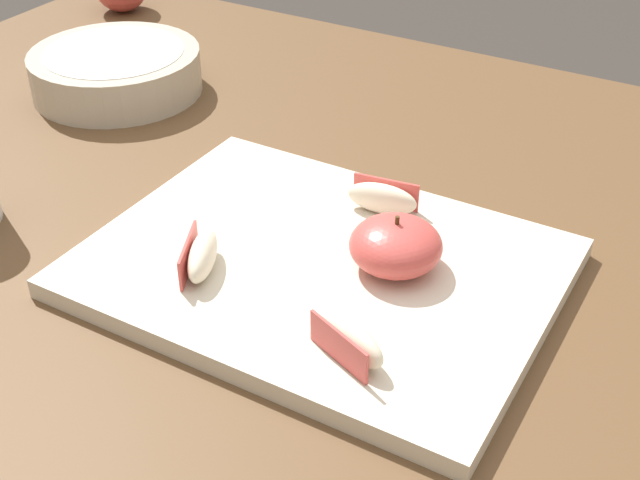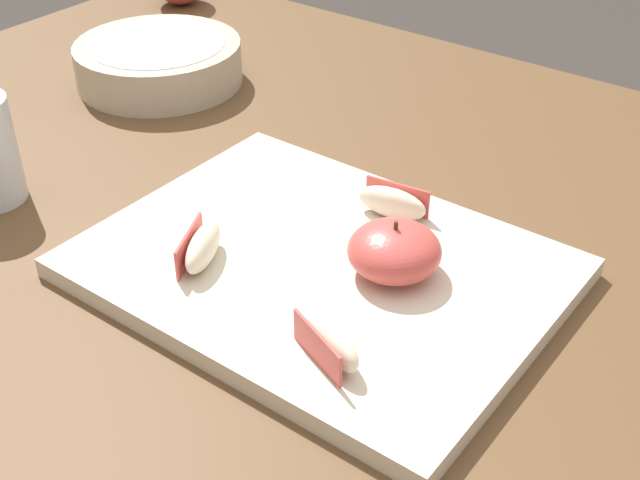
{
  "view_description": "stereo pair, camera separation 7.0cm",
  "coord_description": "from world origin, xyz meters",
  "px_view_note": "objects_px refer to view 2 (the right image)",
  "views": [
    {
      "loc": [
        0.3,
        -0.58,
        1.18
      ],
      "look_at": [
        0.01,
        -0.08,
        0.78
      ],
      "focal_mm": 47.46,
      "sensor_mm": 36.0,
      "label": 1
    },
    {
      "loc": [
        0.36,
        -0.54,
        1.18
      ],
      "look_at": [
        0.01,
        -0.08,
        0.78
      ],
      "focal_mm": 47.46,
      "sensor_mm": 36.0,
      "label": 2
    }
  ],
  "objects_px": {
    "apple_wedge_front": "(392,202)",
    "apple_wedge_middle": "(202,247)",
    "cutting_board": "(320,268)",
    "apple_half_skin_up": "(394,251)",
    "apple_wedge_left": "(330,342)",
    "ceramic_fruit_bowl": "(159,61)"
  },
  "relations": [
    {
      "from": "apple_half_skin_up",
      "to": "ceramic_fruit_bowl",
      "type": "bearing_deg",
      "value": 158.7
    },
    {
      "from": "cutting_board",
      "to": "apple_half_skin_up",
      "type": "bearing_deg",
      "value": 21.02
    },
    {
      "from": "cutting_board",
      "to": "apple_half_skin_up",
      "type": "distance_m",
      "value": 0.07
    },
    {
      "from": "ceramic_fruit_bowl",
      "to": "apple_wedge_left",
      "type": "bearing_deg",
      "value": -31.56
    },
    {
      "from": "cutting_board",
      "to": "apple_wedge_middle",
      "type": "relative_size",
      "value": 5.61
    },
    {
      "from": "apple_wedge_front",
      "to": "apple_half_skin_up",
      "type": "bearing_deg",
      "value": -56.2
    },
    {
      "from": "ceramic_fruit_bowl",
      "to": "apple_wedge_middle",
      "type": "bearing_deg",
      "value": -39.16
    },
    {
      "from": "apple_wedge_front",
      "to": "apple_wedge_middle",
      "type": "xyz_separation_m",
      "value": [
        -0.09,
        -0.16,
        0.0
      ]
    },
    {
      "from": "ceramic_fruit_bowl",
      "to": "apple_wedge_front",
      "type": "bearing_deg",
      "value": -14.73
    },
    {
      "from": "apple_wedge_middle",
      "to": "apple_half_skin_up",
      "type": "bearing_deg",
      "value": 31.73
    },
    {
      "from": "cutting_board",
      "to": "apple_wedge_front",
      "type": "distance_m",
      "value": 0.1
    },
    {
      "from": "apple_half_skin_up",
      "to": "apple_wedge_left",
      "type": "bearing_deg",
      "value": -80.34
    },
    {
      "from": "cutting_board",
      "to": "apple_wedge_front",
      "type": "relative_size",
      "value": 5.66
    },
    {
      "from": "apple_wedge_front",
      "to": "apple_wedge_middle",
      "type": "bearing_deg",
      "value": -119.79
    },
    {
      "from": "apple_wedge_middle",
      "to": "cutting_board",
      "type": "bearing_deg",
      "value": 38.54
    },
    {
      "from": "apple_half_skin_up",
      "to": "apple_wedge_left",
      "type": "height_order",
      "value": "apple_half_skin_up"
    },
    {
      "from": "apple_wedge_left",
      "to": "ceramic_fruit_bowl",
      "type": "relative_size",
      "value": 0.34
    },
    {
      "from": "cutting_board",
      "to": "apple_wedge_front",
      "type": "height_order",
      "value": "apple_wedge_front"
    },
    {
      "from": "apple_wedge_left",
      "to": "ceramic_fruit_bowl",
      "type": "xyz_separation_m",
      "value": [
        -0.48,
        0.3,
        -0.0
      ]
    },
    {
      "from": "cutting_board",
      "to": "apple_half_skin_up",
      "type": "height_order",
      "value": "apple_half_skin_up"
    },
    {
      "from": "cutting_board",
      "to": "apple_wedge_left",
      "type": "xyz_separation_m",
      "value": [
        0.08,
        -0.09,
        0.02
      ]
    },
    {
      "from": "apple_half_skin_up",
      "to": "apple_wedge_middle",
      "type": "bearing_deg",
      "value": -148.27
    }
  ]
}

